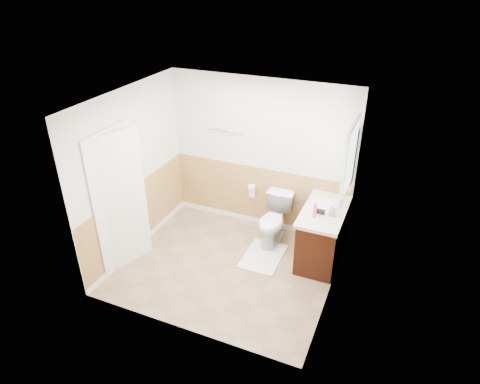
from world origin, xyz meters
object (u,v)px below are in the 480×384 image
at_px(toilet, 274,221).
at_px(bath_mat, 263,256).
at_px(vanity_cabinet, 322,236).
at_px(soap_dispenser, 333,210).
at_px(lotion_bottle, 315,210).

distance_m(toilet, bath_mat, 0.59).
bearing_deg(toilet, vanity_cabinet, -9.15).
relative_size(vanity_cabinet, soap_dispenser, 6.53).
height_order(toilet, soap_dispenser, soap_dispenser).
bearing_deg(soap_dispenser, bath_mat, -167.81).
xyz_separation_m(toilet, vanity_cabinet, (0.80, -0.12, 0.01)).
bearing_deg(vanity_cabinet, lotion_bottle, -111.42).
bearing_deg(vanity_cabinet, toilet, 171.16).
xyz_separation_m(bath_mat, vanity_cabinet, (0.80, 0.32, 0.39)).
bearing_deg(lotion_bottle, vanity_cabinet, 68.58).
relative_size(toilet, bath_mat, 0.97).
relative_size(bath_mat, soap_dispenser, 4.75).
xyz_separation_m(vanity_cabinet, lotion_bottle, (-0.10, -0.25, 0.56)).
distance_m(toilet, vanity_cabinet, 0.81).
height_order(toilet, vanity_cabinet, vanity_cabinet).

